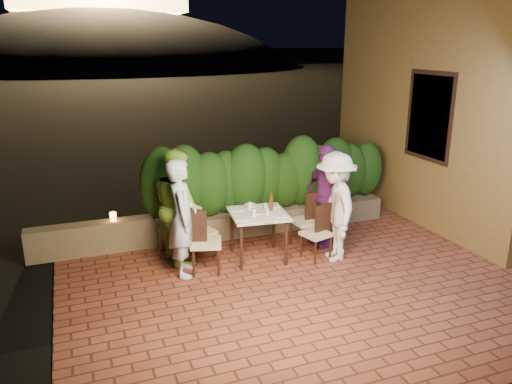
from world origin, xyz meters
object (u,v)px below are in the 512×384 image
beer_bottle (271,201)px  parapet_lamp (113,217)px  dining_table (258,236)px  diner_white (335,207)px  chair_left_front (206,241)px  chair_right_back (306,220)px  chair_left_back (200,230)px  diner_purple (325,196)px  diner_blue (182,218)px  diner_green (178,205)px  chair_right_front (316,233)px  bowl (251,206)px

beer_bottle → parapet_lamp: 2.54m
dining_table → diner_white: bearing=-21.3°
chair_left_front → chair_right_back: bearing=27.3°
dining_table → chair_left_back: 0.90m
chair_left_front → diner_purple: diner_purple is taller
diner_blue → diner_green: size_ratio=0.98×
diner_purple → parapet_lamp: (-3.26, 0.98, -0.28)m
chair_right_front → diner_green: size_ratio=0.48×
bowl → diner_blue: diner_blue is taller
dining_table → diner_white: 1.25m
bowl → diner_purple: bearing=-6.6°
beer_bottle → chair_left_back: 1.19m
dining_table → chair_left_back: bearing=155.2°
parapet_lamp → chair_right_front: bearing=-26.4°
chair_left_front → diner_white: diner_white is taller
diner_purple → chair_right_front: bearing=-45.0°
dining_table → chair_right_back: size_ratio=0.91×
diner_white → dining_table: bearing=-99.0°
chair_left_front → chair_left_back: size_ratio=1.09×
chair_left_front → chair_left_back: 0.55m
chair_right_back → parapet_lamp: (-2.95, 0.96, 0.11)m
diner_purple → parapet_lamp: bearing=-111.9°
parapet_lamp → diner_purple: bearing=-16.8°
bowl → diner_blue: bearing=-161.2°
chair_left_front → diner_purple: (2.09, 0.30, 0.37)m
chair_left_front → chair_left_back: chair_left_front is taller
chair_left_front → diner_white: (1.96, -0.26, 0.37)m
parapet_lamp → diner_green: bearing=-38.0°
chair_left_back → diner_green: size_ratio=0.50×
chair_right_front → diner_purple: diner_purple is taller
beer_bottle → chair_right_back: beer_bottle is taller
diner_purple → parapet_lamp: size_ratio=12.10×
dining_table → chair_left_back: (-0.82, 0.38, 0.06)m
chair_left_back → chair_right_front: chair_left_back is taller
bowl → parapet_lamp: bearing=157.5°
bowl → chair_left_back: bearing=173.0°
diner_purple → bowl: bearing=-101.7°
bowl → diner_purple: (1.23, -0.14, 0.07)m
chair_right_back → diner_purple: (0.31, -0.03, 0.39)m
chair_right_back → parapet_lamp: chair_right_back is taller
chair_right_back → diner_blue: size_ratio=0.53×
dining_table → diner_green: (-1.14, 0.41, 0.50)m
chair_left_front → chair_right_front: size_ratio=1.12×
chair_right_front → diner_blue: 2.09m
chair_left_back → chair_right_back: (1.72, -0.21, 0.02)m
chair_left_back → chair_right_back: bearing=-23.7°
parapet_lamp → diner_white: bearing=-26.2°
diner_blue → diner_green: (0.06, 0.53, 0.02)m
diner_green → diner_purple: bearing=-103.8°
dining_table → chair_left_front: 0.90m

